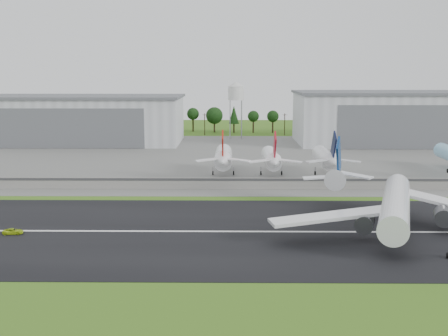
{
  "coord_description": "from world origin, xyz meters",
  "views": [
    {
      "loc": [
        -7.84,
        -108.04,
        34.36
      ],
      "look_at": [
        -9.52,
        40.0,
        9.0
      ],
      "focal_mm": 45.0,
      "sensor_mm": 36.0,
      "label": 1
    }
  ],
  "objects_px": {
    "parked_jet_red_b": "(272,159)",
    "main_airliner": "(397,211)",
    "ground_vehicle": "(13,231)",
    "parked_jet_navy": "(327,158)",
    "parked_jet_red_a": "(223,158)"
  },
  "relations": [
    {
      "from": "parked_jet_red_b",
      "to": "parked_jet_navy",
      "type": "bearing_deg",
      "value": 0.05
    },
    {
      "from": "parked_jet_red_a",
      "to": "parked_jet_navy",
      "type": "relative_size",
      "value": 1.0
    },
    {
      "from": "main_airliner",
      "to": "parked_jet_red_a",
      "type": "xyz_separation_m",
      "value": [
        -38.16,
        66.99,
        1.36
      ]
    },
    {
      "from": "main_airliner",
      "to": "parked_jet_red_a",
      "type": "distance_m",
      "value": 77.11
    },
    {
      "from": "ground_vehicle",
      "to": "parked_jet_red_a",
      "type": "xyz_separation_m",
      "value": [
        44.18,
        69.08,
        5.55
      ]
    },
    {
      "from": "parked_jet_red_b",
      "to": "parked_jet_navy",
      "type": "xyz_separation_m",
      "value": [
        18.26,
        0.02,
        0.08
      ]
    },
    {
      "from": "main_airliner",
      "to": "parked_jet_navy",
      "type": "distance_m",
      "value": 67.07
    },
    {
      "from": "parked_jet_red_b",
      "to": "main_airliner",
      "type": "bearing_deg",
      "value": -71.83
    },
    {
      "from": "main_airliner",
      "to": "parked_jet_navy",
      "type": "bearing_deg",
      "value": -69.47
    },
    {
      "from": "main_airliner",
      "to": "parked_jet_red_b",
      "type": "bearing_deg",
      "value": -54.47
    },
    {
      "from": "ground_vehicle",
      "to": "parked_jet_navy",
      "type": "height_order",
      "value": "parked_jet_navy"
    },
    {
      "from": "main_airliner",
      "to": "parked_jet_red_a",
      "type": "height_order",
      "value": "main_airliner"
    },
    {
      "from": "parked_jet_navy",
      "to": "parked_jet_red_b",
      "type": "bearing_deg",
      "value": -179.95
    },
    {
      "from": "main_airliner",
      "to": "parked_jet_red_b",
      "type": "distance_m",
      "value": 70.46
    },
    {
      "from": "ground_vehicle",
      "to": "parked_jet_navy",
      "type": "relative_size",
      "value": 0.14
    }
  ]
}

